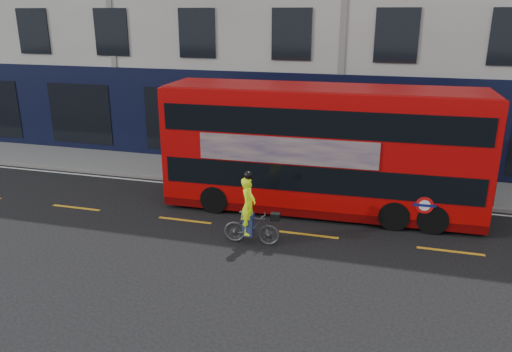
% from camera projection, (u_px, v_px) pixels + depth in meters
% --- Properties ---
extents(ground, '(120.00, 120.00, 0.00)m').
position_uv_depth(ground, '(299.00, 257.00, 13.54)').
color(ground, black).
rests_on(ground, ground).
extents(pavement, '(60.00, 3.00, 0.12)m').
position_uv_depth(pavement, '(331.00, 181.00, 19.46)').
color(pavement, slate).
rests_on(pavement, ground).
extents(kerb, '(60.00, 0.12, 0.13)m').
position_uv_depth(kerb, '(325.00, 194.00, 18.09)').
color(kerb, slate).
rests_on(kerb, ground).
extents(road_edge_line, '(58.00, 0.10, 0.01)m').
position_uv_depth(road_edge_line, '(324.00, 198.00, 17.84)').
color(road_edge_line, silver).
rests_on(road_edge_line, ground).
extents(lane_dashes, '(58.00, 0.12, 0.01)m').
position_uv_depth(lane_dashes, '(309.00, 235.00, 14.91)').
color(lane_dashes, orange).
rests_on(lane_dashes, ground).
extents(bus, '(10.32, 2.64, 4.13)m').
position_uv_depth(bus, '(322.00, 149.00, 16.13)').
color(bus, '#B60707').
rests_on(bus, ground).
extents(cyclist, '(1.65, 0.63, 2.18)m').
position_uv_depth(cyclist, '(250.00, 220.00, 14.13)').
color(cyclist, '#434548').
rests_on(cyclist, ground).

